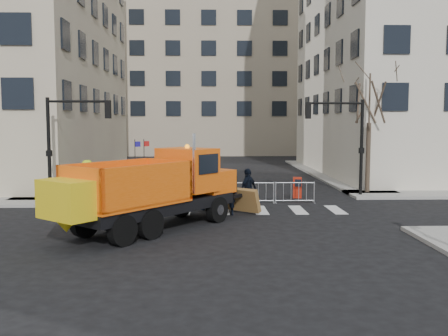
{
  "coord_description": "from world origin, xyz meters",
  "views": [
    {
      "loc": [
        0.11,
        -17.82,
        4.17
      ],
      "look_at": [
        0.69,
        2.5,
        2.29
      ],
      "focal_mm": 40.0,
      "sensor_mm": 36.0,
      "label": 1
    }
  ],
  "objects_px": {
    "plow_truck": "(151,188)",
    "worker": "(87,179)",
    "cop_a": "(228,194)",
    "newspaper_box": "(297,188)",
    "cop_c": "(248,190)",
    "cop_b": "(206,192)"
  },
  "relations": [
    {
      "from": "cop_c",
      "to": "worker",
      "type": "bearing_deg",
      "value": -71.14
    },
    {
      "from": "plow_truck",
      "to": "cop_a",
      "type": "distance_m",
      "value": 4.35
    },
    {
      "from": "cop_a",
      "to": "newspaper_box",
      "type": "bearing_deg",
      "value": -148.31
    },
    {
      "from": "cop_a",
      "to": "cop_c",
      "type": "bearing_deg",
      "value": -144.23
    },
    {
      "from": "worker",
      "to": "newspaper_box",
      "type": "bearing_deg",
      "value": -13.3
    },
    {
      "from": "worker",
      "to": "cop_a",
      "type": "bearing_deg",
      "value": -42.86
    },
    {
      "from": "cop_c",
      "to": "cop_a",
      "type": "bearing_deg",
      "value": 0.4
    },
    {
      "from": "cop_b",
      "to": "plow_truck",
      "type": "bearing_deg",
      "value": 75.25
    },
    {
      "from": "newspaper_box",
      "to": "cop_a",
      "type": "bearing_deg",
      "value": -124.6
    },
    {
      "from": "cop_b",
      "to": "worker",
      "type": "height_order",
      "value": "worker"
    },
    {
      "from": "plow_truck",
      "to": "newspaper_box",
      "type": "distance_m",
      "value": 9.95
    },
    {
      "from": "plow_truck",
      "to": "worker",
      "type": "xyz_separation_m",
      "value": [
        -4.21,
        7.32,
        -0.49
      ]
    },
    {
      "from": "cop_b",
      "to": "cop_a",
      "type": "bearing_deg",
      "value": 136.23
    },
    {
      "from": "cop_a",
      "to": "newspaper_box",
      "type": "relative_size",
      "value": 1.75
    },
    {
      "from": "cop_c",
      "to": "plow_truck",
      "type": "bearing_deg",
      "value": -4.53
    },
    {
      "from": "cop_a",
      "to": "worker",
      "type": "height_order",
      "value": "worker"
    },
    {
      "from": "cop_b",
      "to": "newspaper_box",
      "type": "relative_size",
      "value": 1.6
    },
    {
      "from": "cop_a",
      "to": "worker",
      "type": "xyz_separation_m",
      "value": [
        -7.29,
        4.32,
        0.2
      ]
    },
    {
      "from": "cop_a",
      "to": "cop_c",
      "type": "height_order",
      "value": "cop_c"
    },
    {
      "from": "cop_c",
      "to": "cop_b",
      "type": "bearing_deg",
      "value": -55.48
    },
    {
      "from": "cop_a",
      "to": "cop_b",
      "type": "xyz_separation_m",
      "value": [
        -1.0,
        1.39,
        -0.08
      ]
    },
    {
      "from": "cop_c",
      "to": "worker",
      "type": "height_order",
      "value": "worker"
    }
  ]
}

